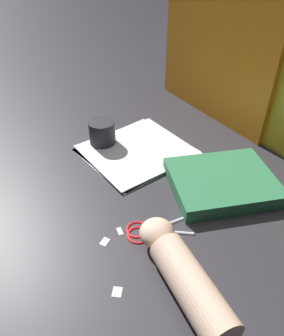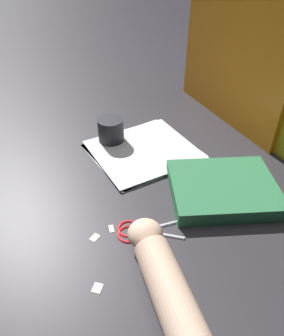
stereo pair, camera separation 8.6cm
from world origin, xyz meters
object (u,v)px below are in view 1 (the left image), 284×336
scissors (147,230)px  mug (102,133)px  hand_forearm (183,273)px  paper_stack (136,150)px  book_closed (222,182)px

scissors → mug: size_ratio=1.95×
scissors → hand_forearm: bearing=-9.5°
paper_stack → hand_forearm: size_ratio=1.09×
paper_stack → scissors: size_ratio=2.00×
book_closed → scissors: 0.26m
paper_stack → book_closed: book_closed is taller
book_closed → scissors: bearing=-87.6°
scissors → mug: (-0.38, 0.10, 0.04)m
book_closed → mug: (-0.37, -0.16, 0.02)m
scissors → mug: bearing=165.2°
book_closed → hand_forearm: size_ratio=1.13×
hand_forearm → mug: mug is taller
paper_stack → mug: 0.12m
book_closed → mug: bearing=-157.1°
paper_stack → scissors: scissors is taller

